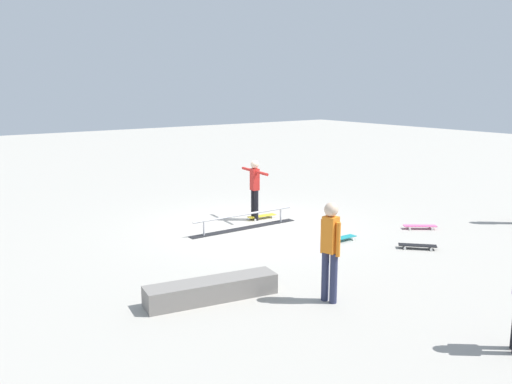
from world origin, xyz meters
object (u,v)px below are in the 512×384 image
(loose_skateboard_pink, at_px, (420,226))
(loose_skateboard_teal, at_px, (341,238))
(grind_rail, at_px, (244,222))
(skateboard_main, at_px, (262,216))
(bystander_orange_shirt, at_px, (330,246))
(skater_main, at_px, (255,186))
(skate_ledge, at_px, (212,290))
(loose_skateboard_black, at_px, (417,246))

(loose_skateboard_pink, xyz_separation_m, loose_skateboard_teal, (2.34, -0.36, 0.00))
(grind_rail, relative_size, loose_skateboard_pink, 3.97)
(skateboard_main, xyz_separation_m, bystander_orange_shirt, (2.44, 5.14, 0.87))
(skateboard_main, distance_m, loose_skateboard_teal, 2.77)
(grind_rail, height_order, loose_skateboard_teal, grind_rail)
(grind_rail, bearing_deg, bystander_orange_shirt, 72.67)
(skater_main, bearing_deg, grind_rail, 133.63)
(skate_ledge, height_order, loose_skateboard_pink, skate_ledge)
(skater_main, xyz_separation_m, skateboard_main, (-0.21, 0.02, -0.84))
(bystander_orange_shirt, bearing_deg, loose_skateboard_pink, -79.11)
(skate_ledge, xyz_separation_m, loose_skateboard_black, (-5.08, 0.19, -0.10))
(bystander_orange_shirt, xyz_separation_m, loose_skateboard_black, (-3.57, -1.00, -0.87))
(bystander_orange_shirt, relative_size, loose_skateboard_teal, 2.07)
(skate_ledge, height_order, skateboard_main, skate_ledge)
(skateboard_main, height_order, loose_skateboard_teal, same)
(loose_skateboard_pink, bearing_deg, bystander_orange_shirt, -120.86)
(grind_rail, relative_size, bystander_orange_shirt, 1.81)
(bystander_orange_shirt, height_order, loose_skateboard_teal, bystander_orange_shirt)
(skater_main, relative_size, loose_skateboard_teal, 1.96)
(skateboard_main, bearing_deg, loose_skateboard_teal, -81.22)
(bystander_orange_shirt, bearing_deg, loose_skateboard_teal, -59.11)
(skater_main, height_order, loose_skateboard_teal, skater_main)
(grind_rail, bearing_deg, loose_skateboard_black, 120.68)
(loose_skateboard_black, bearing_deg, loose_skateboard_teal, -9.46)
(skateboard_main, relative_size, loose_skateboard_pink, 1.07)
(bystander_orange_shirt, height_order, loose_skateboard_black, bystander_orange_shirt)
(grind_rail, xyz_separation_m, bystander_orange_shirt, (1.50, 4.60, 0.77))
(skater_main, relative_size, bystander_orange_shirt, 0.95)
(skate_ledge, distance_m, skater_main, 5.51)
(grind_rail, bearing_deg, loose_skateboard_pink, 144.14)
(skate_ledge, height_order, loose_skateboard_black, skate_ledge)
(grind_rail, distance_m, bystander_orange_shirt, 4.90)
(loose_skateboard_pink, height_order, loose_skateboard_teal, same)
(loose_skateboard_pink, bearing_deg, skate_ledge, -135.67)
(loose_skateboard_pink, bearing_deg, skateboard_main, 166.14)
(skateboard_main, height_order, bystander_orange_shirt, bystander_orange_shirt)
(loose_skateboard_black, xyz_separation_m, loose_skateboard_pink, (-1.40, -1.01, 0.00))
(loose_skateboard_black, height_order, loose_skateboard_teal, same)
(grind_rail, xyz_separation_m, loose_skateboard_pink, (-3.48, 2.58, -0.09))
(skateboard_main, bearing_deg, bystander_orange_shirt, -110.72)
(skate_ledge, height_order, skater_main, skater_main)
(loose_skateboard_black, distance_m, loose_skateboard_pink, 1.73)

